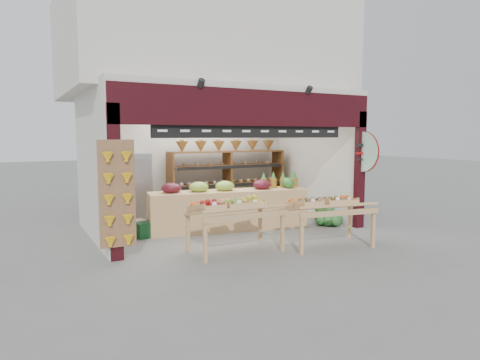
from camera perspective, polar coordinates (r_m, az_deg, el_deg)
The scene contains 11 objects.
ground at distance 9.58m, azimuth -1.11°, elevation -6.80°, with size 60.00×60.00×0.00m, color slate.
shop_structure at distance 10.95m, azimuth -5.17°, elevation 15.43°, with size 6.36×5.12×5.40m.
banana_board at distance 7.37m, azimuth -16.00°, elevation -2.08°, with size 0.60×0.15×1.80m.
gift_sign at distance 10.04m, azimuth 16.10°, elevation 3.64°, with size 0.04×0.93×0.92m.
back_shelving at distance 11.34m, azimuth -1.68°, elevation 1.54°, with size 3.23×0.53×1.97m.
refrigerator at distance 10.60m, azimuth -13.65°, elevation -1.10°, with size 0.66×0.66×1.69m, color #B7B8BE.
cardboard_stack at distance 9.15m, azimuth -14.56°, elevation -5.97°, with size 1.05×0.82×0.70m.
mid_counter at distance 9.63m, azimuth -1.52°, elevation -3.77°, with size 3.63×1.30×1.11m.
display_table_left at distance 7.76m, azimuth -1.50°, elevation -3.71°, with size 1.66×0.94×1.05m.
display_table_right at distance 8.33m, azimuth 11.13°, elevation -3.23°, with size 1.75×1.15×1.03m.
watermelon_pile at distance 10.39m, azimuth 11.70°, elevation -4.87°, with size 0.69×0.66×0.50m.
Camera 1 is at (-4.27, -8.31, 2.12)m, focal length 32.00 mm.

